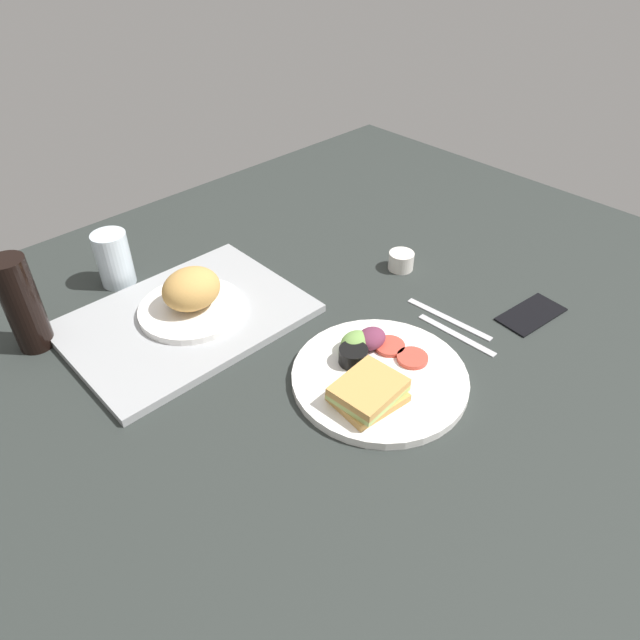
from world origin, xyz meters
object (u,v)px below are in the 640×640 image
(serving_tray, at_px, (186,319))
(soda_bottle, at_px, (22,304))
(plate_with_salad, at_px, (376,375))
(drinking_glass, at_px, (114,259))
(cell_phone, at_px, (531,314))
(fork, at_px, (456,334))
(bread_plate_near, at_px, (192,297))
(espresso_cup, at_px, (401,261))
(knife, at_px, (449,319))

(serving_tray, bearing_deg, soda_bottle, 150.62)
(serving_tray, distance_m, plate_with_salad, 0.40)
(drinking_glass, distance_m, cell_phone, 0.87)
(serving_tray, xyz_separation_m, fork, (0.35, -0.40, -0.01))
(bread_plate_near, xyz_separation_m, fork, (0.33, -0.40, -0.05))
(espresso_cup, relative_size, cell_phone, 0.39)
(serving_tray, bearing_deg, fork, -48.37)
(knife, height_order, cell_phone, cell_phone)
(drinking_glass, relative_size, espresso_cup, 2.12)
(fork, distance_m, cell_phone, 0.17)
(cell_phone, bearing_deg, fork, 163.94)
(plate_with_salad, distance_m, soda_bottle, 0.64)
(soda_bottle, xyz_separation_m, knife, (0.62, -0.49, -0.09))
(plate_with_salad, height_order, soda_bottle, soda_bottle)
(soda_bottle, bearing_deg, fork, -41.89)
(espresso_cup, bearing_deg, drinking_glass, 141.27)
(plate_with_salad, bearing_deg, drinking_glass, 106.25)
(plate_with_salad, distance_m, cell_phone, 0.38)
(drinking_glass, xyz_separation_m, fork, (0.38, -0.61, -0.06))
(bread_plate_near, height_order, plate_with_salad, bread_plate_near)
(drinking_glass, distance_m, soda_bottle, 0.23)
(drinking_glass, height_order, cell_phone, drinking_glass)
(knife, distance_m, cell_phone, 0.17)
(cell_phone, bearing_deg, bread_plate_near, 143.17)
(serving_tray, relative_size, cell_phone, 3.13)
(plate_with_salad, relative_size, knife, 1.62)
(fork, xyz_separation_m, cell_phone, (0.16, -0.07, 0.00))
(fork, bearing_deg, knife, -38.50)
(soda_bottle, bearing_deg, espresso_cup, -23.60)
(drinking_glass, xyz_separation_m, knife, (0.41, -0.57, -0.06))
(plate_with_salad, xyz_separation_m, drinking_glass, (-0.17, 0.59, 0.04))
(bread_plate_near, bearing_deg, plate_with_salad, -71.35)
(soda_bottle, distance_m, fork, 0.80)
(plate_with_salad, relative_size, cell_phone, 2.14)
(serving_tray, relative_size, drinking_glass, 3.80)
(soda_bottle, relative_size, cell_phone, 1.31)
(drinking_glass, height_order, espresso_cup, drinking_glass)
(bread_plate_near, xyz_separation_m, espresso_cup, (0.44, -0.17, -0.03))
(cell_phone, bearing_deg, drinking_glass, 134.70)
(knife, bearing_deg, soda_bottle, 47.88)
(serving_tray, bearing_deg, drinking_glass, 96.98)
(fork, xyz_separation_m, knife, (0.03, 0.04, 0.00))
(espresso_cup, bearing_deg, soda_bottle, 156.40)
(drinking_glass, relative_size, cell_phone, 0.82)
(drinking_glass, xyz_separation_m, soda_bottle, (-0.21, -0.08, 0.03))
(bread_plate_near, relative_size, espresso_cup, 3.71)
(fork, relative_size, knife, 0.89)
(soda_bottle, bearing_deg, serving_tray, -29.38)
(drinking_glass, bearing_deg, cell_phone, -51.56)
(drinking_glass, height_order, knife, drinking_glass)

